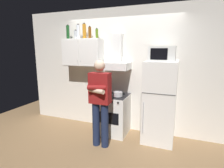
{
  "coord_description": "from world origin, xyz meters",
  "views": [
    {
      "loc": [
        1.23,
        -3.21,
        1.82
      ],
      "look_at": [
        0.0,
        0.0,
        1.15
      ],
      "focal_mm": 28.63,
      "sensor_mm": 36.0,
      "label": 1
    }
  ],
  "objects_px": {
    "microwave": "(162,54)",
    "bottle_liquor_amber": "(84,31)",
    "range_hood": "(116,60)",
    "person_standing": "(100,100)",
    "bottle_canister_steel": "(76,35)",
    "bottle_beer_brown": "(90,33)",
    "upper_cabinet": "(83,52)",
    "bottle_wine_green": "(68,32)",
    "stove_oven": "(114,114)",
    "refrigerator": "(159,102)",
    "bottle_olive_oil": "(97,34)",
    "bottle_vodka_clear": "(78,32)",
    "cooking_pot": "(118,94)"
  },
  "relations": [
    {
      "from": "microwave",
      "to": "bottle_liquor_amber",
      "type": "distance_m",
      "value": 1.77
    },
    {
      "from": "range_hood",
      "to": "person_standing",
      "type": "xyz_separation_m",
      "value": [
        -0.05,
        -0.73,
        -0.7
      ]
    },
    {
      "from": "bottle_canister_steel",
      "to": "bottle_beer_brown",
      "type": "relative_size",
      "value": 0.76
    },
    {
      "from": "upper_cabinet",
      "to": "bottle_wine_green",
      "type": "relative_size",
      "value": 2.83
    },
    {
      "from": "stove_oven",
      "to": "bottle_beer_brown",
      "type": "relative_size",
      "value": 3.27
    },
    {
      "from": "refrigerator",
      "to": "bottle_beer_brown",
      "type": "bearing_deg",
      "value": 175.12
    },
    {
      "from": "upper_cabinet",
      "to": "bottle_olive_oil",
      "type": "bearing_deg",
      "value": 6.77
    },
    {
      "from": "bottle_vodka_clear",
      "to": "stove_oven",
      "type": "bearing_deg",
      "value": -6.6
    },
    {
      "from": "microwave",
      "to": "bottle_canister_steel",
      "type": "xyz_separation_m",
      "value": [
        -1.93,
        0.13,
        0.41
      ]
    },
    {
      "from": "stove_oven",
      "to": "bottle_vodka_clear",
      "type": "bearing_deg",
      "value": 173.4
    },
    {
      "from": "range_hood",
      "to": "person_standing",
      "type": "height_order",
      "value": "range_hood"
    },
    {
      "from": "upper_cabinet",
      "to": "bottle_liquor_amber",
      "type": "height_order",
      "value": "bottle_liquor_amber"
    },
    {
      "from": "stove_oven",
      "to": "person_standing",
      "type": "height_order",
      "value": "person_standing"
    },
    {
      "from": "range_hood",
      "to": "bottle_liquor_amber",
      "type": "height_order",
      "value": "bottle_liquor_amber"
    },
    {
      "from": "range_hood",
      "to": "bottle_wine_green",
      "type": "bearing_deg",
      "value": -179.04
    },
    {
      "from": "person_standing",
      "to": "bottle_liquor_amber",
      "type": "bearing_deg",
      "value": 133.44
    },
    {
      "from": "person_standing",
      "to": "microwave",
      "type": "bearing_deg",
      "value": 32.0
    },
    {
      "from": "bottle_liquor_amber",
      "to": "refrigerator",
      "type": "bearing_deg",
      "value": -4.68
    },
    {
      "from": "bottle_beer_brown",
      "to": "bottle_vodka_clear",
      "type": "bearing_deg",
      "value": -173.16
    },
    {
      "from": "upper_cabinet",
      "to": "refrigerator",
      "type": "distance_m",
      "value": 2.0
    },
    {
      "from": "stove_oven",
      "to": "person_standing",
      "type": "relative_size",
      "value": 0.53
    },
    {
      "from": "upper_cabinet",
      "to": "stove_oven",
      "type": "xyz_separation_m",
      "value": [
        0.8,
        -0.13,
        -1.32
      ]
    },
    {
      "from": "stove_oven",
      "to": "bottle_liquor_amber",
      "type": "bearing_deg",
      "value": 169.48
    },
    {
      "from": "bottle_beer_brown",
      "to": "upper_cabinet",
      "type": "bearing_deg",
      "value": -177.12
    },
    {
      "from": "upper_cabinet",
      "to": "refrigerator",
      "type": "relative_size",
      "value": 0.56
    },
    {
      "from": "range_hood",
      "to": "bottle_vodka_clear",
      "type": "height_order",
      "value": "bottle_vodka_clear"
    },
    {
      "from": "person_standing",
      "to": "cooking_pot",
      "type": "distance_m",
      "value": 0.52
    },
    {
      "from": "upper_cabinet",
      "to": "bottle_liquor_amber",
      "type": "xyz_separation_m",
      "value": [
        0.04,
        0.02,
        0.46
      ]
    },
    {
      "from": "bottle_wine_green",
      "to": "bottle_canister_steel",
      "type": "bearing_deg",
      "value": 12.18
    },
    {
      "from": "bottle_vodka_clear",
      "to": "bottle_beer_brown",
      "type": "height_order",
      "value": "bottle_vodka_clear"
    },
    {
      "from": "upper_cabinet",
      "to": "stove_oven",
      "type": "distance_m",
      "value": 1.55
    },
    {
      "from": "bottle_olive_oil",
      "to": "bottle_canister_steel",
      "type": "distance_m",
      "value": 0.52
    },
    {
      "from": "upper_cabinet",
      "to": "bottle_canister_steel",
      "type": "relative_size",
      "value": 4.41
    },
    {
      "from": "refrigerator",
      "to": "cooking_pot",
      "type": "distance_m",
      "value": 0.84
    },
    {
      "from": "range_hood",
      "to": "bottle_wine_green",
      "type": "relative_size",
      "value": 2.36
    },
    {
      "from": "microwave",
      "to": "bottle_beer_brown",
      "type": "relative_size",
      "value": 1.8
    },
    {
      "from": "refrigerator",
      "to": "microwave",
      "type": "xyz_separation_m",
      "value": [
        -0.0,
        0.02,
        0.94
      ]
    },
    {
      "from": "person_standing",
      "to": "bottle_beer_brown",
      "type": "bearing_deg",
      "value": 127.48
    },
    {
      "from": "bottle_canister_steel",
      "to": "bottle_beer_brown",
      "type": "distance_m",
      "value": 0.36
    },
    {
      "from": "person_standing",
      "to": "bottle_vodka_clear",
      "type": "height_order",
      "value": "bottle_vodka_clear"
    },
    {
      "from": "microwave",
      "to": "cooking_pot",
      "type": "height_order",
      "value": "microwave"
    },
    {
      "from": "bottle_wine_green",
      "to": "microwave",
      "type": "bearing_deg",
      "value": -2.38
    },
    {
      "from": "bottle_wine_green",
      "to": "bottle_vodka_clear",
      "type": "distance_m",
      "value": 0.28
    },
    {
      "from": "range_hood",
      "to": "refrigerator",
      "type": "relative_size",
      "value": 0.47
    },
    {
      "from": "microwave",
      "to": "cooking_pot",
      "type": "bearing_deg",
      "value": -170.43
    },
    {
      "from": "microwave",
      "to": "bottle_canister_steel",
      "type": "bearing_deg",
      "value": 176.2
    },
    {
      "from": "bottle_olive_oil",
      "to": "cooking_pot",
      "type": "bearing_deg",
      "value": -25.69
    },
    {
      "from": "bottle_beer_brown",
      "to": "bottle_liquor_amber",
      "type": "bearing_deg",
      "value": 177.58
    },
    {
      "from": "bottle_wine_green",
      "to": "bottle_vodka_clear",
      "type": "xyz_separation_m",
      "value": [
        0.28,
        -0.0,
        0.0
      ]
    },
    {
      "from": "range_hood",
      "to": "microwave",
      "type": "relative_size",
      "value": 1.56
    }
  ]
}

